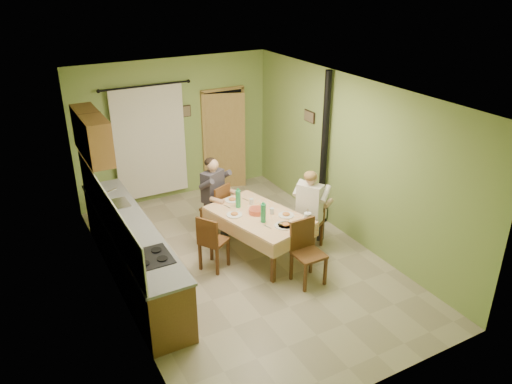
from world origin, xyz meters
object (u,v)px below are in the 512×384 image
chair_left (214,252)px  man_right (311,201)px  chair_far (216,218)px  chair_near (308,265)px  stove_flue (323,170)px  chair_right (309,232)px  dining_table (259,235)px  man_far (214,188)px

chair_left → man_right: man_right is taller
chair_far → chair_near: size_ratio=0.97×
chair_near → stove_flue: stove_flue is taller
chair_right → chair_left: chair_right is taller
chair_near → man_right: (0.58, 0.82, 0.59)m
chair_far → chair_near: bearing=-100.4°
dining_table → chair_left: 0.81m
chair_left → man_far: man_far is taller
chair_far → chair_near: chair_near is taller
dining_table → man_right: man_right is taller
chair_far → man_far: (-0.01, 0.01, 0.59)m
man_far → dining_table: bearing=-99.8°
man_far → stove_flue: 1.99m
man_far → stove_flue: bearing=-41.3°
chair_right → man_far: bearing=12.3°
man_far → man_right: size_ratio=1.00×
chair_near → stove_flue: bearing=-132.3°
chair_far → man_right: size_ratio=0.69×
chair_near → chair_right: chair_near is taller
chair_right → stove_flue: size_ratio=0.34×
chair_left → chair_near: bearing=14.3°
chair_right → stove_flue: bearing=-78.1°
dining_table → man_far: size_ratio=1.35×
man_right → dining_table: bearing=45.9°
chair_far → chair_left: chair_far is taller
chair_near → chair_left: 1.49m
chair_right → man_far: 1.79m
chair_right → dining_table: bearing=46.5°
chair_far → man_right: bearing=-72.6°
chair_far → man_right: man_right is taller
chair_far → chair_left: 1.13m
dining_table → chair_right: size_ratio=1.98×
dining_table → man_far: bearing=91.9°
chair_near → man_far: (-0.59, 2.04, 0.59)m
man_far → stove_flue: size_ratio=0.50×
man_far → man_right: same height
chair_near → chair_right: (0.59, 0.83, -0.00)m
chair_far → stove_flue: (1.91, -0.50, 0.73)m
chair_near → chair_far: bearing=-75.4°
man_far → chair_left: bearing=-142.2°
dining_table → chair_far: bearing=91.8°
chair_far → chair_right: (1.17, -1.21, -0.00)m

